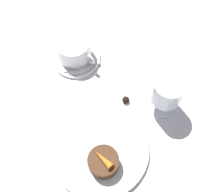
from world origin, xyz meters
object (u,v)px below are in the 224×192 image
object	(u,v)px
coffee_cup	(74,48)
dinner_plate	(100,149)
dessert_cake	(103,162)
wine_glass	(167,92)

from	to	relation	value
coffee_cup	dinner_plate	bearing A→B (deg)	-36.21
coffee_cup	dessert_cake	bearing A→B (deg)	-36.24
wine_glass	dinner_plate	bearing A→B (deg)	-105.72
coffee_cup	wine_glass	world-z (taller)	wine_glass
dinner_plate	dessert_cake	distance (m)	0.05
coffee_cup	dessert_cake	size ratio (longest dim) A/B	1.66
dinner_plate	wine_glass	distance (m)	0.21
dinner_plate	coffee_cup	distance (m)	0.27
dinner_plate	dessert_cake	size ratio (longest dim) A/B	3.32
dessert_cake	coffee_cup	bearing A→B (deg)	143.76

